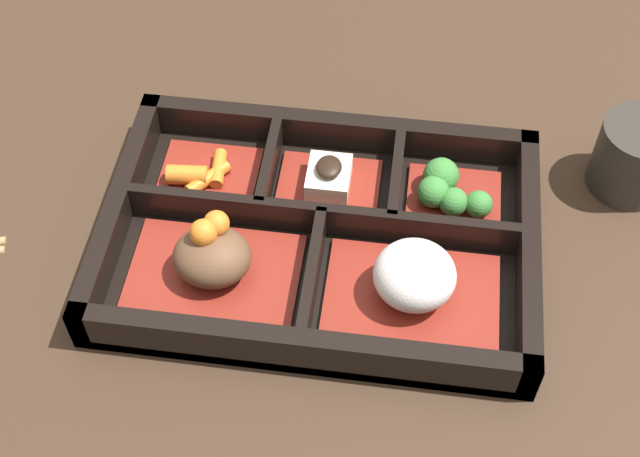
% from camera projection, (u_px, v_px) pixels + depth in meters
% --- Properties ---
extents(ground_plane, '(3.00, 3.00, 0.00)m').
position_uv_depth(ground_plane, '(320.00, 248.00, 0.69)').
color(ground_plane, '#382619').
extents(bento_base, '(0.32, 0.22, 0.01)m').
position_uv_depth(bento_base, '(320.00, 244.00, 0.68)').
color(bento_base, black).
rests_on(bento_base, ground_plane).
extents(bento_rim, '(0.32, 0.22, 0.04)m').
position_uv_depth(bento_rim, '(321.00, 230.00, 0.67)').
color(bento_rim, black).
rests_on(bento_rim, ground_plane).
extents(bowl_rice, '(0.13, 0.08, 0.05)m').
position_uv_depth(bowl_rice, '(414.00, 280.00, 0.63)').
color(bowl_rice, maroon).
rests_on(bowl_rice, bento_base).
extents(bowl_stew, '(0.13, 0.08, 0.05)m').
position_uv_depth(bowl_stew, '(213.00, 259.00, 0.65)').
color(bowl_stew, maroon).
rests_on(bowl_stew, bento_base).
extents(bowl_greens, '(0.07, 0.06, 0.03)m').
position_uv_depth(bowl_greens, '(449.00, 192.00, 0.69)').
color(bowl_greens, maroon).
rests_on(bowl_greens, bento_base).
extents(bowl_tofu, '(0.08, 0.06, 0.03)m').
position_uv_depth(bowl_tofu, '(332.00, 182.00, 0.70)').
color(bowl_tofu, maroon).
rests_on(bowl_tofu, bento_base).
extents(bowl_carrots, '(0.08, 0.06, 0.02)m').
position_uv_depth(bowl_carrots, '(206.00, 175.00, 0.71)').
color(bowl_carrots, maroon).
rests_on(bowl_carrots, bento_base).
extents(tea_cup, '(0.06, 0.06, 0.06)m').
position_uv_depth(tea_cup, '(635.00, 155.00, 0.70)').
color(tea_cup, '#2D2823').
rests_on(tea_cup, ground_plane).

